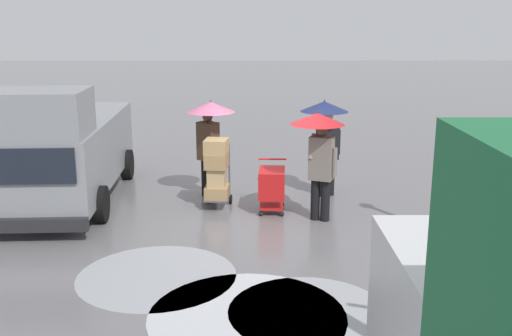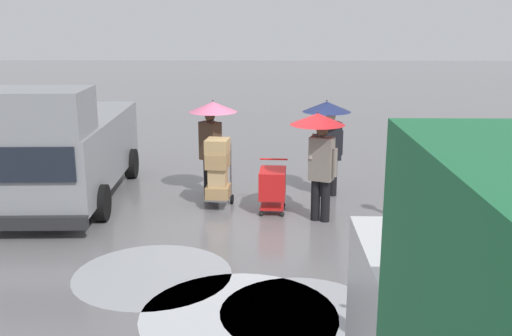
{
  "view_description": "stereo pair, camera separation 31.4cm",
  "coord_description": "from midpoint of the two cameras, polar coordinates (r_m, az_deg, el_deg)",
  "views": [
    {
      "loc": [
        0.28,
        11.13,
        3.84
      ],
      "look_at": [
        0.13,
        0.12,
        1.05
      ],
      "focal_mm": 41.58,
      "sensor_mm": 36.0,
      "label": 1
    },
    {
      "loc": [
        -0.04,
        11.13,
        3.84
      ],
      "look_at": [
        0.13,
        0.12,
        1.05
      ],
      "focal_mm": 41.58,
      "sensor_mm": 36.0,
      "label": 2
    }
  ],
  "objects": [
    {
      "name": "ground_plane",
      "position": [
        11.77,
        1.41,
        -4.82
      ],
      "size": [
        90.0,
        90.0,
        0.0
      ],
      "primitive_type": "plane",
      "color": "slate"
    },
    {
      "name": "slush_patch_near_cluster",
      "position": [
        9.39,
        -8.96,
        -10.07
      ],
      "size": [
        2.44,
        2.44,
        0.01
      ],
      "primitive_type": "cylinder",
      "color": "#999BA0",
      "rests_on": "ground"
    },
    {
      "name": "slush_patch_under_van",
      "position": [
        8.11,
        -0.51,
        -13.97
      ],
      "size": [
        2.66,
        2.66,
        0.01
      ],
      "primitive_type": "cylinder",
      "color": "silver",
      "rests_on": "ground"
    },
    {
      "name": "slush_patch_mid_street",
      "position": [
        8.22,
        5.46,
        -13.63
      ],
      "size": [
        2.19,
        2.19,
        0.01
      ],
      "primitive_type": "cylinder",
      "color": "#999BA0",
      "rests_on": "ground"
    },
    {
      "name": "cargo_van_parked_right",
      "position": [
        13.17,
        -17.06,
        1.93
      ],
      "size": [
        2.35,
        5.41,
        2.6
      ],
      "color": "gray",
      "rests_on": "ground"
    },
    {
      "name": "shopping_cart_vendor",
      "position": [
        11.99,
        2.36,
        -1.62
      ],
      "size": [
        0.6,
        0.85,
        1.02
      ],
      "color": "red",
      "rests_on": "ground"
    },
    {
      "name": "hand_dolly_boxes",
      "position": [
        12.2,
        -2.96,
        -0.11
      ],
      "size": [
        0.58,
        0.75,
        1.46
      ],
      "color": "#515156",
      "rests_on": "ground"
    },
    {
      "name": "pedestrian_pink_side",
      "position": [
        12.93,
        7.64,
        4.05
      ],
      "size": [
        1.04,
        1.04,
        2.15
      ],
      "color": "black",
      "rests_on": "ground"
    },
    {
      "name": "pedestrian_black_side",
      "position": [
        12.85,
        -3.57,
        4.09
      ],
      "size": [
        1.04,
        1.04,
        2.15
      ],
      "color": "black",
      "rests_on": "ground"
    },
    {
      "name": "pedestrian_white_side",
      "position": [
        11.31,
        6.92,
        2.55
      ],
      "size": [
        1.04,
        1.04,
        2.15
      ],
      "color": "black",
      "rests_on": "ground"
    }
  ]
}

